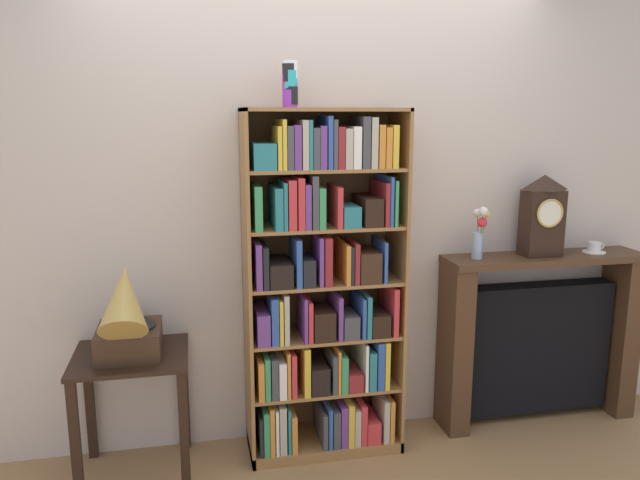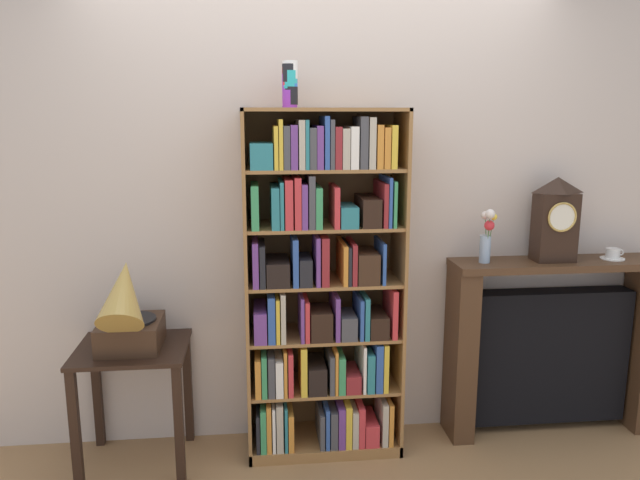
{
  "view_description": "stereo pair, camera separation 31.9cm",
  "coord_description": "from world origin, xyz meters",
  "px_view_note": "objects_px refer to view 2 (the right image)",
  "views": [
    {
      "loc": [
        -0.67,
        -2.96,
        1.82
      ],
      "look_at": [
        -0.02,
        0.1,
        1.18
      ],
      "focal_mm": 34.36,
      "sensor_mm": 36.0,
      "label": 1
    },
    {
      "loc": [
        -0.35,
        -3.01,
        1.82
      ],
      "look_at": [
        -0.02,
        0.1,
        1.18
      ],
      "focal_mm": 34.36,
      "sensor_mm": 36.0,
      "label": 2
    }
  ],
  "objects_px": {
    "fireplace_mantel": "(550,347)",
    "mantel_clock": "(555,219)",
    "gramophone": "(127,312)",
    "flower_vase": "(487,236)",
    "cup_stack": "(290,84)",
    "bookshelf": "(322,293)",
    "side_table_left": "(134,375)",
    "teacup_with_saucer": "(613,254)"
  },
  "relations": [
    {
      "from": "cup_stack",
      "to": "flower_vase",
      "type": "distance_m",
      "value": 1.32
    },
    {
      "from": "gramophone",
      "to": "teacup_with_saucer",
      "type": "xyz_separation_m",
      "value": [
        2.64,
        0.17,
        0.19
      ]
    },
    {
      "from": "gramophone",
      "to": "mantel_clock",
      "type": "distance_m",
      "value": 2.32
    },
    {
      "from": "bookshelf",
      "to": "flower_vase",
      "type": "bearing_deg",
      "value": 2.38
    },
    {
      "from": "cup_stack",
      "to": "mantel_clock",
      "type": "height_order",
      "value": "cup_stack"
    },
    {
      "from": "bookshelf",
      "to": "side_table_left",
      "type": "distance_m",
      "value": 1.07
    },
    {
      "from": "mantel_clock",
      "to": "teacup_with_saucer",
      "type": "height_order",
      "value": "mantel_clock"
    },
    {
      "from": "fireplace_mantel",
      "to": "teacup_with_saucer",
      "type": "bearing_deg",
      "value": -4.43
    },
    {
      "from": "cup_stack",
      "to": "fireplace_mantel",
      "type": "xyz_separation_m",
      "value": [
        1.49,
        0.05,
        -1.46
      ]
    },
    {
      "from": "gramophone",
      "to": "mantel_clock",
      "type": "xyz_separation_m",
      "value": [
        2.28,
        0.17,
        0.4
      ]
    },
    {
      "from": "cup_stack",
      "to": "gramophone",
      "type": "xyz_separation_m",
      "value": [
        -0.83,
        -0.14,
        -1.11
      ]
    },
    {
      "from": "fireplace_mantel",
      "to": "flower_vase",
      "type": "distance_m",
      "value": 0.8
    },
    {
      "from": "fireplace_mantel",
      "to": "mantel_clock",
      "type": "xyz_separation_m",
      "value": [
        -0.04,
        -0.03,
        0.75
      ]
    },
    {
      "from": "bookshelf",
      "to": "side_table_left",
      "type": "height_order",
      "value": "bookshelf"
    },
    {
      "from": "fireplace_mantel",
      "to": "teacup_with_saucer",
      "type": "relative_size",
      "value": 9.1
    },
    {
      "from": "cup_stack",
      "to": "teacup_with_saucer",
      "type": "relative_size",
      "value": 1.72
    },
    {
      "from": "fireplace_mantel",
      "to": "mantel_clock",
      "type": "distance_m",
      "value": 0.76
    },
    {
      "from": "side_table_left",
      "to": "fireplace_mantel",
      "type": "distance_m",
      "value": 2.33
    },
    {
      "from": "flower_vase",
      "to": "cup_stack",
      "type": "bearing_deg",
      "value": -179.39
    },
    {
      "from": "side_table_left",
      "to": "gramophone",
      "type": "xyz_separation_m",
      "value": [
        0.0,
        -0.06,
        0.36
      ]
    },
    {
      "from": "cup_stack",
      "to": "mantel_clock",
      "type": "xyz_separation_m",
      "value": [
        1.45,
        0.02,
        -0.71
      ]
    },
    {
      "from": "bookshelf",
      "to": "mantel_clock",
      "type": "relative_size",
      "value": 3.98
    },
    {
      "from": "fireplace_mantel",
      "to": "flower_vase",
      "type": "xyz_separation_m",
      "value": [
        -0.43,
        -0.04,
        0.67
      ]
    },
    {
      "from": "bookshelf",
      "to": "fireplace_mantel",
      "type": "bearing_deg",
      "value": 3.25
    },
    {
      "from": "cup_stack",
      "to": "fireplace_mantel",
      "type": "bearing_deg",
      "value": 1.9
    },
    {
      "from": "cup_stack",
      "to": "teacup_with_saucer",
      "type": "distance_m",
      "value": 2.03
    },
    {
      "from": "cup_stack",
      "to": "flower_vase",
      "type": "xyz_separation_m",
      "value": [
        1.06,
        0.01,
        -0.79
      ]
    },
    {
      "from": "bookshelf",
      "to": "mantel_clock",
      "type": "distance_m",
      "value": 1.34
    },
    {
      "from": "bookshelf",
      "to": "side_table_left",
      "type": "relative_size",
      "value": 2.83
    },
    {
      "from": "bookshelf",
      "to": "cup_stack",
      "type": "xyz_separation_m",
      "value": [
        -0.16,
        0.03,
        1.07
      ]
    },
    {
      "from": "bookshelf",
      "to": "flower_vase",
      "type": "relative_size",
      "value": 6.08
    },
    {
      "from": "side_table_left",
      "to": "flower_vase",
      "type": "height_order",
      "value": "flower_vase"
    },
    {
      "from": "mantel_clock",
      "to": "fireplace_mantel",
      "type": "bearing_deg",
      "value": 32.71
    },
    {
      "from": "cup_stack",
      "to": "teacup_with_saucer",
      "type": "height_order",
      "value": "cup_stack"
    },
    {
      "from": "cup_stack",
      "to": "teacup_with_saucer",
      "type": "bearing_deg",
      "value": 0.8
    },
    {
      "from": "bookshelf",
      "to": "mantel_clock",
      "type": "xyz_separation_m",
      "value": [
        1.29,
        0.05,
        0.36
      ]
    },
    {
      "from": "gramophone",
      "to": "flower_vase",
      "type": "relative_size",
      "value": 1.72
    },
    {
      "from": "bookshelf",
      "to": "side_table_left",
      "type": "xyz_separation_m",
      "value": [
        -0.99,
        -0.06,
        -0.4
      ]
    },
    {
      "from": "gramophone",
      "to": "bookshelf",
      "type": "bearing_deg",
      "value": 6.84
    },
    {
      "from": "side_table_left",
      "to": "teacup_with_saucer",
      "type": "xyz_separation_m",
      "value": [
        2.64,
        0.11,
        0.55
      ]
    },
    {
      "from": "mantel_clock",
      "to": "flower_vase",
      "type": "xyz_separation_m",
      "value": [
        -0.39,
        -0.01,
        -0.08
      ]
    },
    {
      "from": "gramophone",
      "to": "teacup_with_saucer",
      "type": "relative_size",
      "value": 3.96
    }
  ]
}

